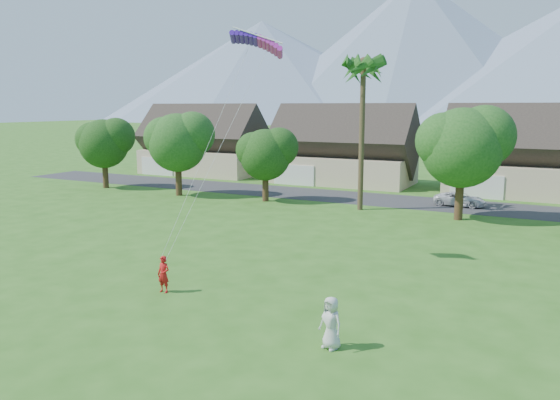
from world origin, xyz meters
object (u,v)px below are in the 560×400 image
Objects in this scene: watcher at (331,323)px; parafoil_kite at (258,41)px; kite_flyer at (164,274)px; parked_car at (460,199)px.

parafoil_kite reaches higher than watcher.
parafoil_kite is at bearing 77.17° from kite_flyer.
kite_flyer is at bearing -173.29° from watcher.
watcher reaches higher than kite_flyer.
kite_flyer is 12.77m from parafoil_kite.
kite_flyer is 30.49m from parked_car.
watcher is 15.67m from parafoil_kite.
kite_flyer is 0.56× the size of parafoil_kite.
watcher is at bearing -11.65° from kite_flyer.
parafoil_kite is (-6.95, -22.98, 11.26)m from parked_car.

